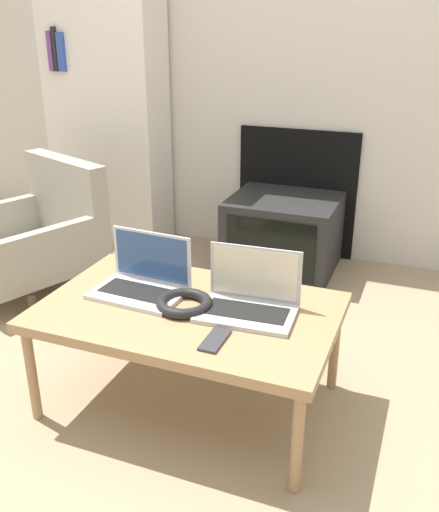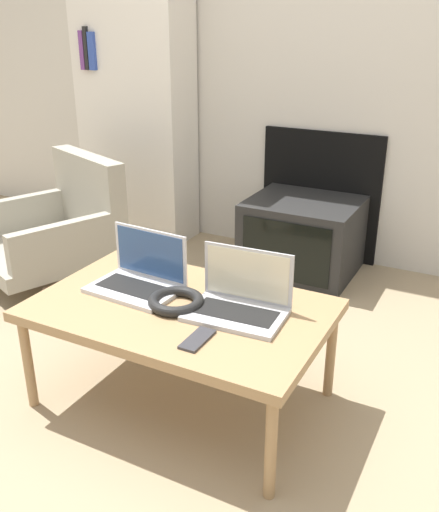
% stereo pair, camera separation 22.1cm
% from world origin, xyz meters
% --- Properties ---
extents(ground_plane, '(14.00, 14.00, 0.00)m').
position_xyz_m(ground_plane, '(0.00, 0.00, 0.00)').
color(ground_plane, '#998466').
extents(wall_back, '(7.00, 0.08, 2.60)m').
position_xyz_m(wall_back, '(-0.00, 1.94, 1.29)').
color(wall_back, beige).
rests_on(wall_back, ground_plane).
extents(table, '(1.03, 0.65, 0.40)m').
position_xyz_m(table, '(0.00, 0.30, 0.37)').
color(table, '#9E7A51').
rests_on(table, ground_plane).
extents(laptop_left, '(0.34, 0.24, 0.21)m').
position_xyz_m(laptop_left, '(-0.21, 0.35, 0.44)').
color(laptop_left, silver).
rests_on(laptop_left, table).
extents(laptop_right, '(0.34, 0.24, 0.21)m').
position_xyz_m(laptop_right, '(0.21, 0.35, 0.44)').
color(laptop_right, '#B2B2B7').
rests_on(laptop_right, table).
extents(headphones, '(0.20, 0.20, 0.04)m').
position_xyz_m(headphones, '(-0.01, 0.29, 0.42)').
color(headphones, black).
rests_on(headphones, table).
extents(phone, '(0.06, 0.14, 0.01)m').
position_xyz_m(phone, '(0.17, 0.12, 0.40)').
color(phone, '#333338').
rests_on(phone, table).
extents(tv, '(0.59, 0.52, 0.41)m').
position_xyz_m(tv, '(-0.02, 1.63, 0.21)').
color(tv, black).
rests_on(tv, ground_plane).
extents(armchair, '(0.83, 0.86, 0.65)m').
position_xyz_m(armchair, '(-1.17, 0.97, 0.29)').
color(armchair, gray).
rests_on(armchair, ground_plane).
extents(bookshelf, '(0.71, 0.32, 1.90)m').
position_xyz_m(bookshelf, '(-1.18, 1.74, 0.95)').
color(bookshelf, silver).
rests_on(bookshelf, ground_plane).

